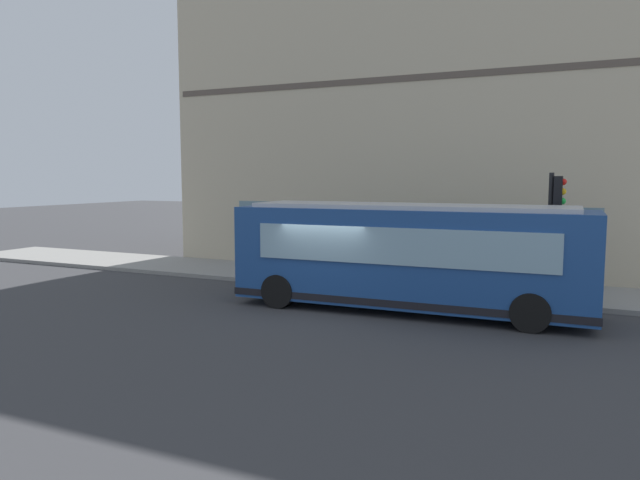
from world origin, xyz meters
TOP-DOWN VIEW (x-y plane):
  - ground at (0.00, 0.00)m, footprint 120.00×120.00m
  - sidewalk_curb at (4.48, 0.00)m, footprint 3.77×40.00m
  - building_corner at (11.12, 0.00)m, footprint 9.56×20.58m
  - city_bus_nearside at (0.63, -2.08)m, footprint 2.81×10.10m
  - traffic_light_near_corner at (3.02, -5.82)m, footprint 0.32×0.49m
  - fire_hydrant at (4.67, -6.06)m, footprint 0.35×0.35m
  - pedestrian_by_light_pole at (4.66, -3.91)m, footprint 0.32×0.32m
  - pedestrian_near_building_entrance at (4.98, -3.08)m, footprint 0.32×0.32m
  - pedestrian_near_hydrant at (3.53, -1.68)m, footprint 0.32×0.32m

SIDE VIEW (x-z plane):
  - ground at x=0.00m, z-range 0.00..0.00m
  - sidewalk_curb at x=4.48m, z-range 0.00..0.15m
  - fire_hydrant at x=4.67m, z-range 0.14..0.88m
  - pedestrian_by_light_pole at x=4.66m, z-range 0.27..1.91m
  - pedestrian_near_building_entrance at x=4.98m, z-range 0.28..2.00m
  - pedestrian_near_hydrant at x=3.53m, z-range 0.30..2.12m
  - city_bus_nearside at x=0.63m, z-range 0.02..3.09m
  - traffic_light_near_corner at x=3.02m, z-range 0.90..4.72m
  - building_corner at x=11.12m, z-range -0.01..13.69m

